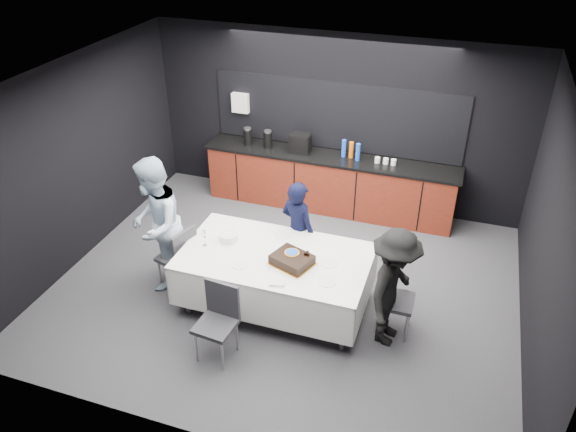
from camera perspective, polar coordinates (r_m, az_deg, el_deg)
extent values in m
plane|color=#424247|center=(7.65, -0.24, -7.08)|extent=(6.00, 6.00, 0.00)
cube|color=white|center=(6.28, -0.30, 13.24)|extent=(6.00, 5.00, 0.04)
cube|color=black|center=(9.03, 4.92, 9.52)|extent=(6.00, 0.04, 2.80)
cube|color=black|center=(5.01, -9.71, -11.49)|extent=(6.00, 0.04, 2.80)
cube|color=black|center=(8.22, -20.56, 5.23)|extent=(0.04, 5.00, 2.80)
cube|color=black|center=(6.67, 24.96, -2.18)|extent=(0.04, 5.00, 2.80)
cube|color=#5D1B0E|center=(9.17, 4.19, 3.35)|extent=(4.00, 0.60, 0.90)
cube|color=black|center=(8.95, 4.31, 6.00)|extent=(4.10, 0.64, 0.04)
cube|color=black|center=(8.97, 4.92, 10.07)|extent=(4.00, 0.03, 1.10)
cube|color=white|center=(9.39, -4.83, 11.39)|extent=(0.28, 0.12, 0.32)
cylinder|color=black|center=(9.30, -4.10, 8.02)|extent=(0.14, 0.14, 0.26)
cylinder|color=black|center=(9.18, -2.06, 7.76)|extent=(0.14, 0.14, 0.26)
cube|color=black|center=(9.00, 1.25, 7.43)|extent=(0.32, 0.24, 0.30)
cylinder|color=blue|center=(8.89, 5.68, 6.87)|extent=(0.07, 0.07, 0.28)
cylinder|color=orange|center=(8.87, 6.44, 6.70)|extent=(0.07, 0.07, 0.26)
cylinder|color=blue|center=(8.78, 7.10, 6.46)|extent=(0.07, 0.07, 0.28)
cylinder|color=white|center=(8.80, 9.07, 5.65)|extent=(0.08, 0.08, 0.09)
cylinder|color=white|center=(8.78, 9.90, 5.52)|extent=(0.08, 0.08, 0.09)
cylinder|color=white|center=(8.77, 10.68, 5.39)|extent=(0.08, 0.08, 0.09)
cylinder|color=#99999E|center=(9.24, -4.14, 8.85)|extent=(0.12, 0.12, 0.03)
cylinder|color=#99999E|center=(9.12, -2.08, 8.59)|extent=(0.12, 0.12, 0.03)
cylinder|color=#99999E|center=(7.11, -10.34, -7.31)|extent=(0.06, 0.06, 0.75)
cylinder|color=#99999E|center=(7.81, -6.98, -2.99)|extent=(0.06, 0.06, 0.75)
cylinder|color=#99999E|center=(6.55, 5.62, -10.92)|extent=(0.06, 0.06, 0.75)
cylinder|color=#99999E|center=(7.30, 7.50, -5.83)|extent=(0.06, 0.06, 0.75)
cube|color=white|center=(6.89, -1.33, -4.13)|extent=(2.32, 1.32, 0.04)
cube|color=white|center=(6.58, -3.23, -9.14)|extent=(2.32, 0.02, 0.55)
cube|color=white|center=(7.54, 0.36, -3.02)|extent=(2.32, 0.02, 0.55)
cube|color=white|center=(7.44, -9.69, -4.07)|extent=(0.02, 1.32, 0.55)
cube|color=white|center=(6.82, 7.92, -7.70)|extent=(0.02, 1.32, 0.55)
cube|color=gold|center=(6.73, 0.40, -4.84)|extent=(0.59, 0.54, 0.01)
cube|color=black|center=(6.70, 0.40, -4.47)|extent=(0.54, 0.49, 0.10)
cube|color=black|center=(6.66, 0.41, -4.08)|extent=(0.54, 0.49, 0.01)
cylinder|color=orange|center=(6.71, 0.40, -3.71)|extent=(0.18, 0.18, 0.00)
cylinder|color=blue|center=(6.71, 0.40, -3.69)|extent=(0.15, 0.15, 0.01)
sphere|color=black|center=(6.70, 2.19, -3.63)|extent=(0.04, 0.04, 0.04)
sphere|color=black|center=(6.66, 2.26, -3.85)|extent=(0.04, 0.04, 0.04)
sphere|color=black|center=(6.67, 1.93, -3.79)|extent=(0.04, 0.04, 0.04)
cylinder|color=white|center=(7.15, -6.05, -2.15)|extent=(0.23, 0.23, 0.10)
cylinder|color=white|center=(6.72, -4.95, -5.01)|extent=(0.18, 0.18, 0.01)
cylinder|color=white|center=(6.75, 4.17, -4.81)|extent=(0.22, 0.22, 0.01)
cylinder|color=white|center=(6.47, 3.97, -6.67)|extent=(0.21, 0.21, 0.01)
cylinder|color=white|center=(7.23, -0.56, -1.96)|extent=(0.22, 0.22, 0.01)
cube|color=white|center=(6.42, -1.11, -6.82)|extent=(0.20, 0.15, 0.03)
cylinder|color=white|center=(7.13, -8.47, -2.93)|extent=(0.06, 0.06, 0.00)
cylinder|color=white|center=(7.09, -8.51, -2.52)|extent=(0.01, 0.01, 0.12)
cylinder|color=white|center=(7.03, -8.58, -1.78)|extent=(0.05, 0.05, 0.10)
cube|color=#2E2E33|center=(7.54, -11.27, -4.14)|extent=(0.52, 0.52, 0.05)
cube|color=#2E2E33|center=(7.28, -10.41, -3.06)|extent=(0.16, 0.41, 0.45)
cylinder|color=#99999E|center=(7.87, -11.11, -4.49)|extent=(0.03, 0.03, 0.44)
cylinder|color=#99999E|center=(7.69, -12.88, -5.69)|extent=(0.03, 0.03, 0.44)
cylinder|color=#99999E|center=(7.67, -9.30, -5.37)|extent=(0.03, 0.03, 0.44)
cylinder|color=#99999E|center=(7.49, -11.07, -6.63)|extent=(0.03, 0.03, 0.44)
cube|color=#2E2E33|center=(6.83, 10.90, -8.46)|extent=(0.42, 0.42, 0.05)
cube|color=#2E2E33|center=(6.69, 9.50, -6.53)|extent=(0.04, 0.42, 0.45)
cylinder|color=#99999E|center=(6.84, 11.90, -11.06)|extent=(0.03, 0.03, 0.44)
cylinder|color=#99999E|center=(7.10, 12.29, -9.27)|extent=(0.03, 0.03, 0.44)
cylinder|color=#99999E|center=(6.86, 9.06, -10.55)|extent=(0.03, 0.03, 0.44)
cylinder|color=#99999E|center=(7.12, 9.56, -8.78)|extent=(0.03, 0.03, 0.44)
cube|color=#2E2E33|center=(6.44, -7.38, -11.01)|extent=(0.46, 0.46, 0.05)
cube|color=#2E2E33|center=(6.40, -6.66, -8.33)|extent=(0.42, 0.08, 0.45)
cylinder|color=#99999E|center=(6.57, -9.32, -12.94)|extent=(0.03, 0.03, 0.44)
cylinder|color=#99999E|center=(6.43, -6.68, -13.89)|extent=(0.03, 0.03, 0.44)
cylinder|color=#99999E|center=(6.77, -7.77, -11.14)|extent=(0.03, 0.03, 0.44)
cylinder|color=#99999E|center=(6.63, -5.19, -12.01)|extent=(0.03, 0.03, 0.44)
imported|color=black|center=(7.42, 1.01, -1.51)|extent=(0.62, 0.52, 1.45)
imported|color=#ACC3D8|center=(7.41, -13.32, -0.83)|extent=(0.92, 1.05, 1.82)
imported|color=black|center=(6.51, 10.64, -7.23)|extent=(0.71, 1.06, 1.52)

